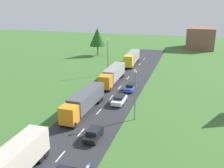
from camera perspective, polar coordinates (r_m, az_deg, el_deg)
road at (r=37.44m, az=-7.43°, el=-11.19°), size 10.00×140.00×0.06m
lane_marking_centre at (r=33.31m, az=-11.29°, el=-15.30°), size 0.16×118.22×0.01m
truck_lead at (r=29.35m, az=-21.63°, el=-16.35°), size 2.73×12.48×3.69m
truck_second at (r=44.15m, az=-6.07°, el=-3.62°), size 2.77×13.10×3.41m
truck_third at (r=59.52m, az=0.17°, el=2.13°), size 2.61×13.38×3.45m
truck_fourth at (r=77.24m, az=4.35°, el=5.74°), size 2.82×12.43×3.54m
car_third at (r=36.20m, az=-4.03°, el=-10.71°), size 1.77×4.11×1.47m
car_fourth at (r=47.78m, az=1.59°, el=-3.37°), size 1.97×4.58×1.51m
car_fifth at (r=54.68m, az=4.01°, el=-0.65°), size 1.82×4.35×1.55m
lamppost_second at (r=40.47m, az=5.08°, el=-1.95°), size 0.36×0.36×7.98m
lamppost_third at (r=66.32m, az=-0.95°, el=6.29°), size 0.36×0.36×8.88m
tree_maple at (r=90.10m, az=-3.17°, el=10.17°), size 5.47×5.47×9.29m
distant_building at (r=109.81m, az=18.57°, el=9.45°), size 10.30×12.43×8.03m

